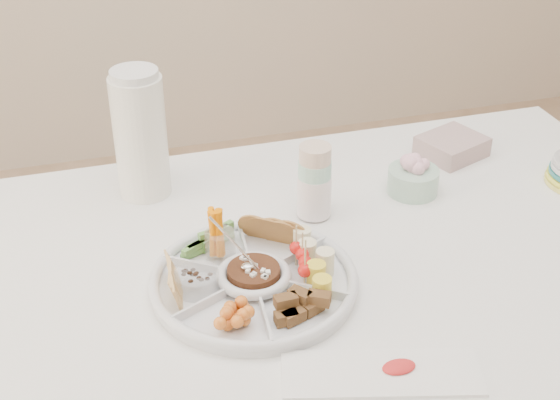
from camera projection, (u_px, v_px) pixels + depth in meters
name	position (u px, v px, depth m)	size (l,w,h in m)	color
dining_table	(336.00, 395.00, 1.73)	(1.52, 1.02, 0.76)	white
party_tray	(254.00, 278.00, 1.44)	(0.38, 0.38, 0.04)	white
bean_dip	(254.00, 275.00, 1.43)	(0.10, 0.10, 0.04)	#371B09
tortillas	(276.00, 231.00, 1.53)	(0.09, 0.09, 0.06)	#9B5823
carrot_cucumber	(210.00, 230.00, 1.50)	(0.12, 0.12, 0.11)	#FF7E00
pita_raisins	(183.00, 277.00, 1.40)	(0.11, 0.11, 0.06)	tan
cherries	(227.00, 316.00, 1.33)	(0.10, 0.10, 0.04)	orange
granola_chunks	(302.00, 306.00, 1.35)	(0.10, 0.10, 0.05)	brown
banana_tomato	(323.00, 254.00, 1.44)	(0.11, 0.11, 0.09)	tan
cup_stack	(315.00, 175.00, 1.61)	(0.07, 0.07, 0.20)	#D0F1C0
thermos	(140.00, 133.00, 1.67)	(0.11, 0.11, 0.30)	white
flower_bowl	(413.00, 175.00, 1.72)	(0.11, 0.11, 0.08)	#95CEAB
napkin_stack	(452.00, 146.00, 1.88)	(0.14, 0.12, 0.05)	#B29190
placemat	(381.00, 373.00, 1.25)	(0.32, 0.11, 0.01)	white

